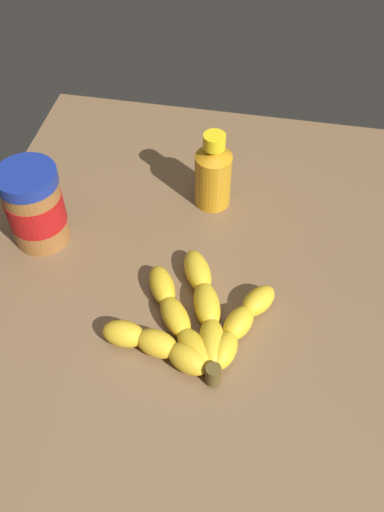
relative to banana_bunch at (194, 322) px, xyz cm
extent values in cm
cube|color=brown|center=(-2.90, -10.84, -3.77)|extent=(79.63, 79.08, 4.05)
ellipsoid|color=yellow|center=(-4.54, 3.57, -0.06)|extent=(4.49, 6.47, 3.39)
ellipsoid|color=yellow|center=(-5.91, -0.94, -0.06)|extent=(5.39, 6.76, 3.39)
ellipsoid|color=yellow|center=(-8.13, -5.09, -0.06)|extent=(6.10, 6.80, 3.39)
ellipsoid|color=yellow|center=(-2.84, 2.89, 0.04)|extent=(5.06, 8.24, 3.57)
ellipsoid|color=yellow|center=(-1.23, -3.02, 0.04)|extent=(5.86, 8.42, 3.57)
ellipsoid|color=yellow|center=(1.11, -8.69, 0.04)|extent=(6.57, 8.46, 3.57)
ellipsoid|color=yellow|center=(-0.86, 4.14, -0.05)|extent=(7.29, 7.56, 3.39)
ellipsoid|color=yellow|center=(2.67, -0.32, -0.05)|extent=(6.85, 7.78, 3.39)
ellipsoid|color=yellow|center=(5.61, -5.18, -0.05)|extent=(6.30, 7.88, 3.39)
ellipsoid|color=yellow|center=(-0.24, 5.80, 0.06)|extent=(6.86, 5.69, 3.61)
ellipsoid|color=yellow|center=(4.21, 4.29, 0.06)|extent=(6.58, 4.88, 3.61)
ellipsoid|color=yellow|center=(8.87, 3.62, 0.06)|extent=(6.09, 3.91, 3.61)
cylinder|color=brown|center=(-3.77, 7.36, 0.05)|extent=(2.00, 2.00, 3.00)
cylinder|color=#9E602D|center=(26.44, -12.54, 3.89)|extent=(8.46, 8.46, 11.28)
cylinder|color=#B71414|center=(26.44, -12.54, 4.46)|extent=(8.63, 8.63, 5.08)
cylinder|color=navy|center=(26.44, -12.54, 10.53)|extent=(8.88, 8.88, 1.99)
cylinder|color=orange|center=(1.65, -25.42, 2.95)|extent=(5.88, 5.88, 9.39)
cone|color=orange|center=(1.65, -25.42, 8.55)|extent=(5.88, 5.88, 1.81)
cylinder|color=yellow|center=(1.65, -25.42, 10.57)|extent=(3.45, 3.45, 2.23)
camera|label=1|loc=(-7.44, 41.43, 63.46)|focal=39.29mm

